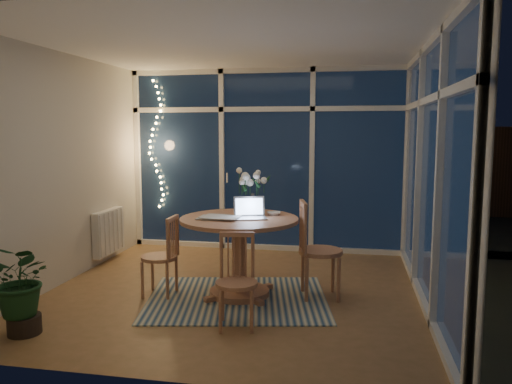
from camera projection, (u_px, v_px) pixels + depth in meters
floor at (236, 291)px, 5.41m from camera, size 4.00×4.00×0.00m
ceiling at (235, 45)px, 5.08m from camera, size 4.00×4.00×0.00m
wall_back at (267, 160)px, 7.19m from camera, size 4.00×0.04×2.60m
wall_front at (167, 196)px, 3.30m from camera, size 4.00×0.04×2.60m
wall_left at (63, 169)px, 5.62m from camera, size 0.04×4.00×2.60m
wall_right at (435, 175)px, 4.87m from camera, size 0.04×4.00×2.60m
window_wall_back at (267, 161)px, 7.16m from camera, size 4.00×0.10×2.60m
window_wall_right at (430, 175)px, 4.88m from camera, size 0.10×4.00×2.60m
radiator at (109, 232)px, 6.59m from camera, size 0.10×0.70×0.58m
fairy_lights at (156, 144)px, 7.36m from camera, size 0.24×0.10×1.85m
garden_patio at (315, 218)px, 10.20m from camera, size 12.00×6.00×0.10m
garden_fence at (294, 169)px, 10.66m from camera, size 11.00×0.08×1.80m
neighbour_roof at (318, 113)px, 13.36m from camera, size 7.00×3.00×2.20m
garden_shrubs at (235, 203)px, 8.81m from camera, size 0.90×0.90×0.90m
rug at (237, 298)px, 5.15m from camera, size 2.06×1.77×0.01m
dining_table at (239, 257)px, 5.20m from camera, size 1.43×1.43×0.84m
chair_left at (159, 255)px, 5.22m from camera, size 0.40×0.40×0.86m
chair_right at (321, 249)px, 5.15m from camera, size 0.57×0.57×1.03m
chair_front at (236, 281)px, 4.36m from camera, size 0.46×0.46×0.84m
laptop at (250, 207)px, 5.07m from camera, size 0.39×0.36×0.24m
flower_vase at (253, 204)px, 5.41m from camera, size 0.24×0.24×0.21m
bowl at (274, 213)px, 5.30m from camera, size 0.18×0.18×0.04m
newspapers at (219, 217)px, 5.12m from camera, size 0.39×0.31×0.02m
phone at (250, 219)px, 5.02m from camera, size 0.12×0.11×0.01m
potted_plant at (22, 291)px, 4.23m from camera, size 0.55×0.47×0.76m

